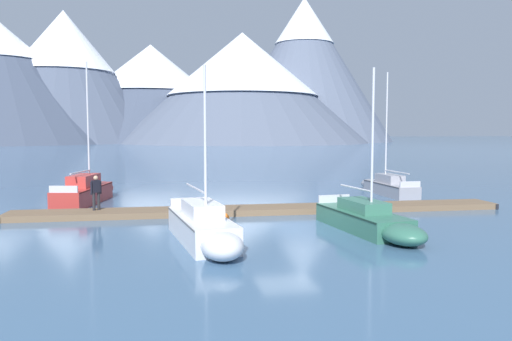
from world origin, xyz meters
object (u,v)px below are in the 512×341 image
object	(u,v)px
sailboat_second_berth	(205,228)
sailboat_mid_dock_port	(369,220)
person_on_dock	(96,191)
sailboat_nearest_berth	(87,191)
sailboat_mid_dock_starboard	(386,186)
mooring_buoy_channel_marker	(224,218)

from	to	relation	value
sailboat_second_berth	sailboat_mid_dock_port	size ratio (longest dim) A/B	0.98
sailboat_mid_dock_port	person_on_dock	size ratio (longest dim) A/B	4.04
sailboat_nearest_berth	person_on_dock	xyz separation A→B (m)	(1.00, -5.18, 0.62)
sailboat_second_berth	sailboat_nearest_berth	bearing A→B (deg)	113.77
sailboat_second_berth	sailboat_mid_dock_port	bearing A→B (deg)	5.61
sailboat_mid_dock_starboard	sailboat_mid_dock_port	bearing A→B (deg)	-120.33
sailboat_nearest_berth	mooring_buoy_channel_marker	bearing A→B (deg)	-50.61
sailboat_mid_dock_starboard	mooring_buoy_channel_marker	distance (m)	14.56
person_on_dock	sailboat_nearest_berth	bearing A→B (deg)	100.90
sailboat_nearest_berth	sailboat_mid_dock_port	xyz separation A→B (m)	(12.27, -11.69, -0.13)
sailboat_second_berth	person_on_dock	xyz separation A→B (m)	(-4.45, 7.17, 0.65)
sailboat_mid_dock_port	sailboat_nearest_berth	bearing A→B (deg)	136.38
sailboat_second_berth	mooring_buoy_channel_marker	world-z (taller)	sailboat_second_berth
sailboat_nearest_berth	sailboat_mid_dock_starboard	bearing A→B (deg)	-0.80
sailboat_nearest_berth	sailboat_mid_dock_port	bearing A→B (deg)	-43.62
sailboat_nearest_berth	sailboat_mid_dock_port	distance (m)	16.94
sailboat_mid_dock_port	person_on_dock	distance (m)	13.03
person_on_dock	mooring_buoy_channel_marker	size ratio (longest dim) A/B	3.18
sailboat_mid_dock_port	person_on_dock	bearing A→B (deg)	150.00
sailboat_nearest_berth	sailboat_second_berth	size ratio (longest dim) A/B	1.23
sailboat_second_berth	mooring_buoy_channel_marker	size ratio (longest dim) A/B	12.56
sailboat_second_berth	mooring_buoy_channel_marker	xyz separation A→B (m)	(1.37, 4.06, -0.38)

